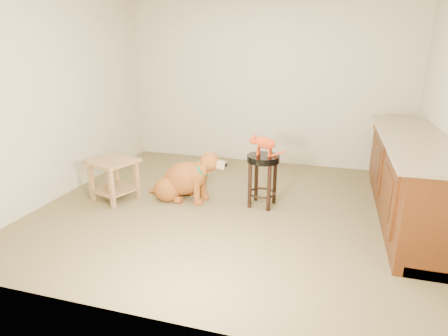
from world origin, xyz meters
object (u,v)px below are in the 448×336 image
(padded_stool, at_px, (263,170))
(tabby_kitten, at_px, (263,143))
(side_table, at_px, (114,174))
(golden_retriever, at_px, (184,180))
(wood_stool, at_px, (387,153))

(padded_stool, bearing_deg, tabby_kitten, 166.95)
(side_table, relative_size, golden_retriever, 0.59)
(wood_stool, distance_m, golden_retriever, 2.96)
(wood_stool, distance_m, side_table, 3.81)
(padded_stool, distance_m, golden_retriever, 1.00)
(golden_retriever, relative_size, tabby_kitten, 2.52)
(padded_stool, bearing_deg, wood_stool, 43.66)
(wood_stool, bearing_deg, padded_stool, -136.34)
(side_table, xyz_separation_m, tabby_kitten, (1.80, 0.34, 0.43))
(padded_stool, distance_m, tabby_kitten, 0.33)
(padded_stool, bearing_deg, side_table, -169.30)
(padded_stool, height_order, tabby_kitten, tabby_kitten)
(side_table, relative_size, tabby_kitten, 1.49)
(padded_stool, height_order, side_table, padded_stool)
(wood_stool, height_order, golden_retriever, wood_stool)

